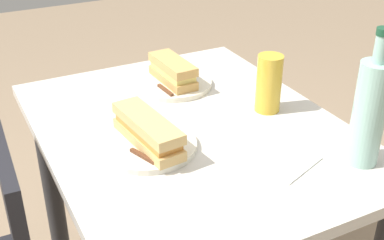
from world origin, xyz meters
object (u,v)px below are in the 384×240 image
object	(u,v)px
plate_far	(173,84)
water_bottle	(369,111)
beer_glass	(269,83)
baguette_sandwich_far	(173,71)
baguette_sandwich_near	(148,131)
plate_near	(149,146)
knife_far	(159,85)
dining_table	(192,175)
knife_near	(132,150)

from	to	relation	value
plate_far	water_bottle	xyz separation A→B (m)	(-0.57, -0.21, 0.12)
plate_far	beer_glass	distance (m)	0.31
plate_far	baguette_sandwich_far	xyz separation A→B (m)	(0.00, 0.00, 0.04)
baguette_sandwich_near	plate_near	bearing A→B (deg)	104.04
knife_far	water_bottle	size ratio (longest dim) A/B	0.57
water_bottle	baguette_sandwich_far	bearing A→B (deg)	20.12
dining_table	plate_far	distance (m)	0.30
baguette_sandwich_far	plate_far	bearing A→B (deg)	180.00
dining_table	baguette_sandwich_far	size ratio (longest dim) A/B	4.97
plate_far	knife_near	bearing A→B (deg)	141.15
baguette_sandwich_far	knife_far	xyz separation A→B (m)	(-0.01, 0.05, -0.03)
water_bottle	baguette_sandwich_near	bearing A→B (deg)	56.60
plate_far	beer_glass	xyz separation A→B (m)	(-0.26, -0.16, 0.07)
dining_table	water_bottle	distance (m)	0.50
plate_near	knife_near	xyz separation A→B (m)	(-0.02, 0.05, 0.01)
plate_far	knife_far	distance (m)	0.05
knife_near	plate_near	bearing A→B (deg)	-71.24
plate_far	water_bottle	size ratio (longest dim) A/B	0.73
dining_table	baguette_sandwich_far	bearing A→B (deg)	-14.24
beer_glass	dining_table	bearing A→B (deg)	87.99
plate_near	baguette_sandwich_near	world-z (taller)	baguette_sandwich_near
dining_table	knife_near	size ratio (longest dim) A/B	5.39
knife_near	water_bottle	world-z (taller)	water_bottle
knife_far	beer_glass	distance (m)	0.33
baguette_sandwich_near	knife_far	size ratio (longest dim) A/B	1.32
knife_far	water_bottle	bearing A→B (deg)	-154.93
knife_near	plate_far	distance (m)	0.40
dining_table	baguette_sandwich_far	xyz separation A→B (m)	(0.25, -0.06, 0.20)
baguette_sandwich_far	water_bottle	xyz separation A→B (m)	(-0.57, -0.21, 0.08)
knife_near	water_bottle	bearing A→B (deg)	-119.02
plate_near	plate_far	world-z (taller)	same
plate_far	baguette_sandwich_far	world-z (taller)	baguette_sandwich_far
dining_table	beer_glass	distance (m)	0.32
dining_table	plate_near	size ratio (longest dim) A/B	4.06
dining_table	plate_near	distance (m)	0.21
plate_far	dining_table	bearing A→B (deg)	165.76
plate_near	beer_glass	bearing A→B (deg)	-83.90
water_bottle	plate_far	bearing A→B (deg)	20.12
dining_table	baguette_sandwich_near	size ratio (longest dim) A/B	3.94
knife_far	beer_glass	world-z (taller)	beer_glass
plate_far	knife_far	world-z (taller)	knife_far
baguette_sandwich_far	knife_far	size ratio (longest dim) A/B	1.04
dining_table	baguette_sandwich_near	bearing A→B (deg)	108.53
knife_far	dining_table	bearing A→B (deg)	177.07
dining_table	knife_near	bearing A→B (deg)	108.59
beer_glass	plate_far	bearing A→B (deg)	32.30
water_bottle	knife_far	bearing A→B (deg)	25.07
baguette_sandwich_far	knife_far	distance (m)	0.06
dining_table	knife_near	xyz separation A→B (m)	(-0.06, 0.19, 0.17)
plate_near	plate_far	xyz separation A→B (m)	(0.30, -0.20, 0.00)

